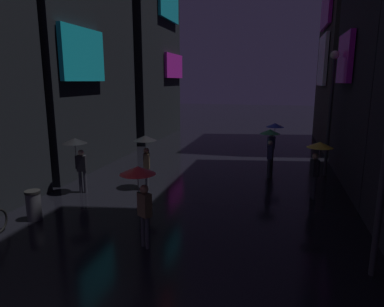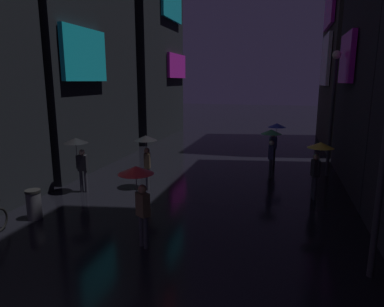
{
  "view_description": "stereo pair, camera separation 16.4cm",
  "coord_description": "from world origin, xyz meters",
  "views": [
    {
      "loc": [
        2.83,
        -2.42,
        4.19
      ],
      "look_at": [
        0.0,
        8.75,
        1.74
      ],
      "focal_mm": 32.0,
      "sensor_mm": 36.0,
      "label": 1
    },
    {
      "loc": [
        2.99,
        -2.38,
        4.19
      ],
      "look_at": [
        0.0,
        8.75,
        1.74
      ],
      "focal_mm": 32.0,
      "sensor_mm": 36.0,
      "label": 2
    }
  ],
  "objects": [
    {
      "name": "building_left_mid",
      "position": [
        -7.49,
        12.84,
        7.94
      ],
      "size": [
        4.25,
        7.69,
        15.88
      ],
      "color": "black",
      "rests_on": "ground"
    },
    {
      "name": "pedestrian_foreground_left_green",
      "position": [
        2.52,
        12.7,
        1.67
      ],
      "size": [
        0.9,
        0.9,
        2.12
      ],
      "color": "#2D2D38",
      "rests_on": "ground"
    },
    {
      "name": "pedestrian_midstreet_left_blue",
      "position": [
        2.64,
        15.05,
        1.67
      ],
      "size": [
        0.9,
        0.9,
        2.12
      ],
      "color": "black",
      "rests_on": "ground"
    },
    {
      "name": "building_left_far",
      "position": [
        -7.48,
        22.14,
        8.95
      ],
      "size": [
        4.25,
        8.28,
        17.89
      ],
      "color": "black",
      "rests_on": "ground"
    },
    {
      "name": "streetlamp_right_far",
      "position": [
        5.0,
        13.55,
        3.41
      ],
      "size": [
        0.36,
        0.36,
        5.44
      ],
      "color": "#2D2D33",
      "rests_on": "ground"
    },
    {
      "name": "pedestrian_foreground_right_black",
      "position": [
        -2.11,
        9.74,
        1.67
      ],
      "size": [
        0.9,
        0.9,
        2.12
      ],
      "color": "#2D2D38",
      "rests_on": "ground"
    },
    {
      "name": "pedestrian_midstreet_centre_black",
      "position": [
        -4.38,
        8.62,
        1.67
      ],
      "size": [
        0.9,
        0.9,
        2.12
      ],
      "color": "#2D2D38",
      "rests_on": "ground"
    },
    {
      "name": "trash_bin",
      "position": [
        -4.3,
        5.98,
        0.47
      ],
      "size": [
        0.46,
        0.46,
        0.93
      ],
      "color": "#3F3F47",
      "rests_on": "ground"
    },
    {
      "name": "pedestrian_far_right_red",
      "position": [
        -0.43,
        5.18,
        1.67
      ],
      "size": [
        0.9,
        0.9,
        2.12
      ],
      "color": "#2D2D38",
      "rests_on": "ground"
    },
    {
      "name": "pedestrian_near_crossing_yellow",
      "position": [
        4.24,
        10.02,
        1.67
      ],
      "size": [
        0.9,
        0.9,
        2.12
      ],
      "color": "#2D2D38",
      "rests_on": "ground"
    }
  ]
}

